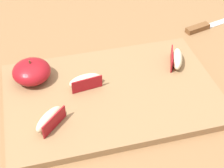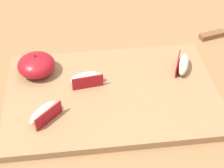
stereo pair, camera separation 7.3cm
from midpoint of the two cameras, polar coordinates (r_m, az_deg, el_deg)
The scene contains 7 objects.
dining_table at distance 0.88m, azimuth -0.21°, elevation -2.43°, with size 1.44×0.98×0.77m.
cutting_board at distance 0.75m, azimuth -2.79°, elevation -1.74°, with size 0.45×0.30×0.02m.
apple_half_skin_up at distance 0.78m, azimuth -15.60°, elevation 1.65°, with size 0.08×0.08×0.05m.
apple_wedge_front at distance 0.68m, azimuth -13.22°, elevation -5.79°, with size 0.07×0.07×0.03m.
apple_wedge_right at distance 0.81m, azimuth 8.00°, elevation 3.99°, with size 0.05×0.07×0.03m.
apple_wedge_left at distance 0.75m, azimuth -7.15°, elevation 0.36°, with size 0.07×0.03×0.03m.
paring_knife at distance 0.98m, azimuth 12.35°, elevation 8.96°, with size 0.16×0.06×0.01m.
Camera 1 is at (-0.19, -0.61, 1.29)m, focal length 56.04 mm.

